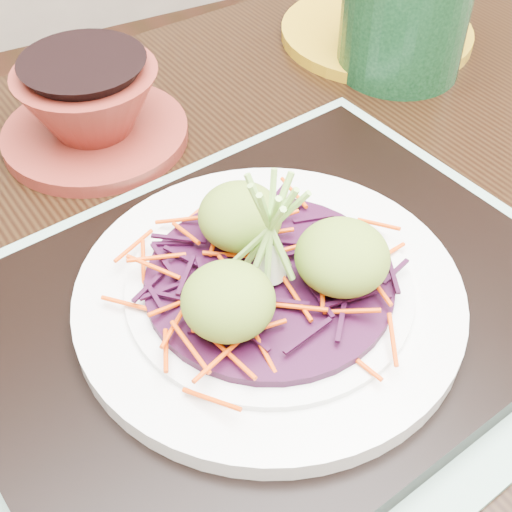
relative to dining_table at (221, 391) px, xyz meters
name	(u,v)px	position (x,y,z in m)	size (l,w,h in m)	color
dining_table	(221,391)	(0.00, 0.00, 0.00)	(1.33, 0.97, 0.77)	black
placemat	(269,322)	(0.03, -0.03, 0.10)	(0.48, 0.38, 0.00)	#86AD9A
serving_tray	(269,311)	(0.03, -0.03, 0.12)	(0.42, 0.32, 0.02)	black
white_plate	(269,294)	(0.03, -0.03, 0.13)	(0.27, 0.27, 0.02)	silver
cabbage_bed	(269,281)	(0.03, -0.03, 0.15)	(0.17, 0.17, 0.01)	black
carrot_julienne	(270,272)	(0.03, -0.03, 0.16)	(0.21, 0.21, 0.01)	#E03F03
guacamole_scoops	(270,257)	(0.03, -0.03, 0.17)	(0.15, 0.13, 0.05)	olive
scallion_garnish	(270,233)	(0.03, -0.03, 0.19)	(0.06, 0.06, 0.09)	#8BC64F
terracotta_bowl_set	(91,110)	(-0.01, 0.25, 0.14)	(0.20, 0.20, 0.07)	maroon
yellow_plate	(376,32)	(0.34, 0.29, 0.11)	(0.22, 0.22, 0.01)	#AA7E12
green_jar	(407,1)	(0.32, 0.23, 0.18)	(0.13, 0.13, 0.15)	#174220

